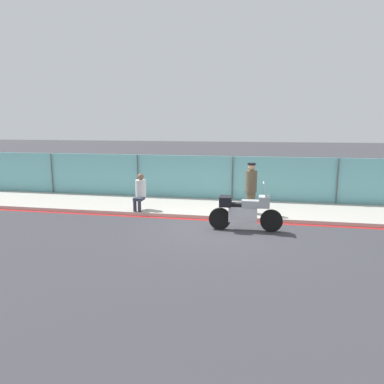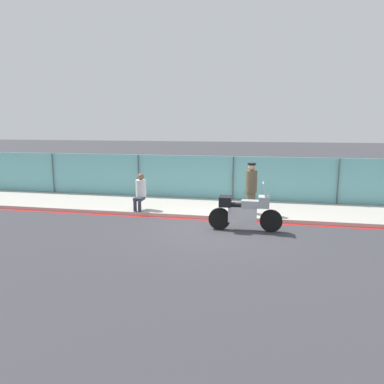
# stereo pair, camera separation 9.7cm
# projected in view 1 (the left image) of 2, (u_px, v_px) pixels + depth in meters

# --- Properties ---
(ground_plane) EXTENTS (120.00, 120.00, 0.00)m
(ground_plane) POSITION_uv_depth(u_px,v_px,m) (220.00, 229.00, 11.67)
(ground_plane) COLOR #38383D
(sidewalk) EXTENTS (30.70, 3.02, 0.13)m
(sidewalk) POSITION_uv_depth(u_px,v_px,m) (228.00, 209.00, 14.24)
(sidewalk) COLOR #ADA89E
(sidewalk) RESTS_ON ground_plane
(curb_paint_stripe) EXTENTS (30.70, 0.18, 0.01)m
(curb_paint_stripe) POSITION_uv_depth(u_px,v_px,m) (223.00, 221.00, 12.70)
(curb_paint_stripe) COLOR red
(curb_paint_stripe) RESTS_ON ground_plane
(storefront_fence) EXTENTS (29.17, 0.17, 1.93)m
(storefront_fence) POSITION_uv_depth(u_px,v_px,m) (233.00, 179.00, 15.62)
(storefront_fence) COLOR #6BB2B7
(storefront_fence) RESTS_ON ground_plane
(motorcycle) EXTENTS (2.26, 0.55, 1.51)m
(motorcycle) POSITION_uv_depth(u_px,v_px,m) (245.00, 211.00, 11.47)
(motorcycle) COLOR black
(motorcycle) RESTS_ON ground_plane
(officer_standing) EXTENTS (0.40, 0.40, 1.78)m
(officer_standing) POSITION_uv_depth(u_px,v_px,m) (251.00, 188.00, 13.09)
(officer_standing) COLOR brown
(officer_standing) RESTS_ON sidewalk
(person_seated_on_curb) EXTENTS (0.39, 0.69, 1.33)m
(person_seated_on_curb) POSITION_uv_depth(u_px,v_px,m) (140.00, 190.00, 13.70)
(person_seated_on_curb) COLOR #2D3342
(person_seated_on_curb) RESTS_ON sidewalk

